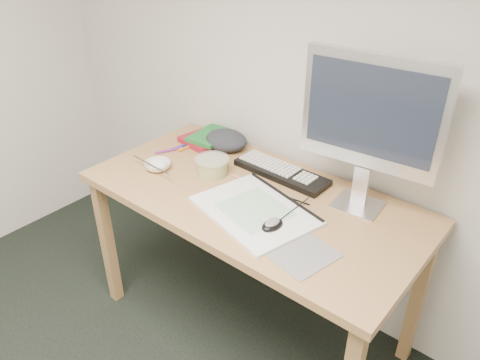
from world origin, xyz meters
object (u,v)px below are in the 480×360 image
(sketchpad, at_px, (255,211))
(keyboard, at_px, (281,172))
(desk, at_px, (252,211))
(monitor, at_px, (371,117))
(rice_bowl, at_px, (158,166))

(sketchpad, xyz_separation_m, keyboard, (-0.09, 0.30, 0.01))
(desk, height_order, monitor, monitor)
(desk, distance_m, rice_bowl, 0.48)
(rice_bowl, bearing_deg, desk, 12.82)
(desk, xyz_separation_m, sketchpad, (0.09, -0.09, 0.09))
(desk, xyz_separation_m, keyboard, (-0.00, 0.21, 0.09))
(keyboard, xyz_separation_m, rice_bowl, (-0.45, -0.31, 0.01))
(keyboard, relative_size, monitor, 0.72)
(desk, height_order, sketchpad, sketchpad)
(sketchpad, distance_m, keyboard, 0.31)
(desk, height_order, rice_bowl, rice_bowl)
(keyboard, bearing_deg, rice_bowl, -144.11)
(keyboard, height_order, rice_bowl, rice_bowl)
(desk, bearing_deg, rice_bowl, -167.18)
(keyboard, bearing_deg, sketchpad, -72.37)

